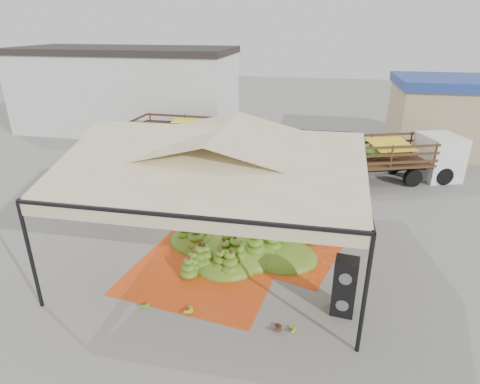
% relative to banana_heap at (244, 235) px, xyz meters
% --- Properties ---
extents(ground, '(90.00, 90.00, 0.00)m').
position_rel_banana_heap_xyz_m(ground, '(-0.67, 0.24, -0.56)').
color(ground, slate).
rests_on(ground, ground).
extents(canopy_tent, '(8.10, 8.10, 4.00)m').
position_rel_banana_heap_xyz_m(canopy_tent, '(-0.67, 0.24, 2.74)').
color(canopy_tent, black).
rests_on(canopy_tent, ground).
extents(building_white, '(14.30, 6.30, 5.40)m').
position_rel_banana_heap_xyz_m(building_white, '(-10.67, 14.24, 2.16)').
color(building_white, silver).
rests_on(building_white, ground).
extents(building_tan, '(6.30, 5.30, 4.10)m').
position_rel_banana_heap_xyz_m(building_tan, '(9.33, 13.24, 1.52)').
color(building_tan, tan).
rests_on(building_tan, ground).
extents(tarp_left, '(4.72, 4.55, 0.01)m').
position_rel_banana_heap_xyz_m(tarp_left, '(-0.96, -1.37, -0.55)').
color(tarp_left, '#CE4613').
rests_on(tarp_left, ground).
extents(tarp_right, '(4.98, 5.11, 0.01)m').
position_rel_banana_heap_xyz_m(tarp_right, '(1.12, 0.81, -0.55)').
color(tarp_right, orange).
rests_on(tarp_right, ground).
extents(banana_heap, '(5.52, 4.67, 1.11)m').
position_rel_banana_heap_xyz_m(banana_heap, '(0.00, 0.00, 0.00)').
color(banana_heap, '#3B7318').
rests_on(banana_heap, ground).
extents(hand_yellow_a, '(0.45, 0.40, 0.17)m').
position_rel_banana_heap_xyz_m(hand_yellow_a, '(1.78, -3.46, -0.47)').
color(hand_yellow_a, gold).
rests_on(hand_yellow_a, ground).
extents(hand_yellow_b, '(0.52, 0.43, 0.23)m').
position_rel_banana_heap_xyz_m(hand_yellow_b, '(-0.90, -3.26, -0.44)').
color(hand_yellow_b, gold).
rests_on(hand_yellow_b, ground).
extents(hand_red_a, '(0.48, 0.40, 0.22)m').
position_rel_banana_heap_xyz_m(hand_red_a, '(1.41, -3.46, -0.45)').
color(hand_red_a, '#552D13').
rests_on(hand_red_a, ground).
extents(hand_red_b, '(0.55, 0.53, 0.19)m').
position_rel_banana_heap_xyz_m(hand_red_b, '(1.60, -0.85, -0.46)').
color(hand_red_b, '#582114').
rests_on(hand_red_b, ground).
extents(hand_green, '(0.49, 0.45, 0.18)m').
position_rel_banana_heap_xyz_m(hand_green, '(-2.05, -3.26, -0.47)').
color(hand_green, '#45831B').
rests_on(hand_green, ground).
extents(hanging_bunches, '(1.74, 0.24, 0.20)m').
position_rel_banana_heap_xyz_m(hanging_bunches, '(-0.41, 0.76, 2.06)').
color(hanging_bunches, '#547D1A').
rests_on(hanging_bunches, ground).
extents(speaker_stack, '(0.62, 0.56, 1.57)m').
position_rel_banana_heap_xyz_m(speaker_stack, '(3.03, -2.48, 0.23)').
color(speaker_stack, black).
rests_on(speaker_stack, ground).
extents(banana_leaves, '(0.96, 1.36, 3.70)m').
position_rel_banana_heap_xyz_m(banana_leaves, '(-2.76, 2.33, -0.56)').
color(banana_leaves, '#22771F').
rests_on(banana_leaves, ground).
extents(vendor, '(0.65, 0.52, 1.57)m').
position_rel_banana_heap_xyz_m(vendor, '(-0.46, 4.67, 0.23)').
color(vendor, gray).
rests_on(vendor, ground).
extents(truck_left, '(6.27, 2.35, 2.13)m').
position_rel_banana_heap_xyz_m(truck_left, '(-4.35, 9.18, 0.75)').
color(truck_left, '#492A18').
rests_on(truck_left, ground).
extents(truck_right, '(6.31, 3.90, 2.05)m').
position_rel_banana_heap_xyz_m(truck_right, '(5.89, 7.73, 0.71)').
color(truck_right, '#473217').
rests_on(truck_right, ground).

